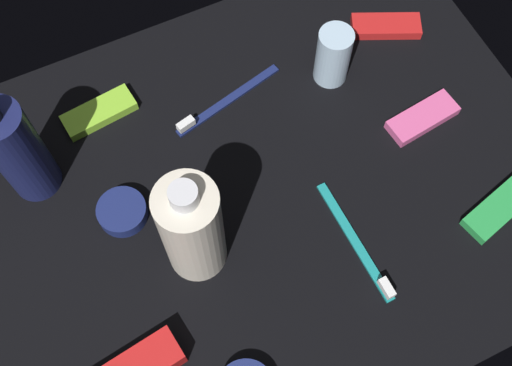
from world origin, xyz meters
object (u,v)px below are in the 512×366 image
Objects in this scene: cream_tin_right at (122,212)px; toothbrush_teal at (359,247)px; snack_bar_red at (386,26)px; snack_bar_green at (498,209)px; snack_bar_pink at (424,120)px; bodywash_bottle at (192,229)px; toothbrush_navy at (222,103)px; deodorant_stick at (333,56)px; snack_bar_lime at (99,113)px; lotion_bottle at (17,151)px.

toothbrush_teal is at bearing 145.94° from cream_tin_right.
snack_bar_red is at bearing -166.10° from cream_tin_right.
snack_bar_green is 15.92cm from snack_bar_pink.
cream_tin_right is (45.31, -20.89, 0.31)cm from snack_bar_green.
bodywash_bottle is 3.03× the size of cream_tin_right.
cream_tin_right is (18.87, 9.93, 0.46)cm from toothbrush_navy.
bodywash_bottle is at bearing 31.04° from deodorant_stick.
snack_bar_red is at bearing -107.36° from snack_bar_green.
toothbrush_navy is 1.71× the size of snack_bar_lime.
snack_bar_pink is (3.45, 16.69, 0.00)cm from snack_bar_red.
snack_bar_red is (-11.61, -3.71, -3.94)cm from deodorant_stick.
toothbrush_teal is 35.96cm from snack_bar_red.
cream_tin_right is at bearing -13.31° from snack_bar_pink.
bodywash_bottle is 1.91× the size of snack_bar_red.
bodywash_bottle is at bearing 93.54° from snack_bar_lime.
snack_bar_lime is at bearing -54.76° from toothbrush_teal.
deodorant_stick reaches higher than cream_tin_right.
snack_bar_lime is (33.02, -8.00, -3.94)cm from deodorant_stick.
toothbrush_navy is at bearing -75.43° from toothbrush_teal.
deodorant_stick is at bearing 159.79° from snack_bar_lime.
bodywash_bottle is (-15.59, 19.08, 0.50)cm from lotion_bottle.
snack_bar_green is (-26.44, 30.82, 0.14)cm from toothbrush_navy.
toothbrush_teal reaches higher than snack_bar_green.
snack_bar_pink is (-8.16, 12.98, -3.94)cm from deodorant_stick.
snack_bar_pink is at bearing 102.96° from snack_bar_red.
lotion_bottle is 44.98cm from toothbrush_teal.
toothbrush_teal is 19.57cm from snack_bar_green.
toothbrush_teal is 2.74× the size of cream_tin_right.
cream_tin_right is at bearing -53.49° from bodywash_bottle.
lotion_bottle is 24.64cm from bodywash_bottle.
snack_bar_pink is at bearing 148.69° from toothbrush_navy.
cream_tin_right is at bearing 131.66° from lotion_bottle.
snack_bar_green is at bearing 89.74° from snack_bar_pink.
snack_bar_pink is 1.58× the size of cream_tin_right.
lotion_bottle reaches higher than snack_bar_red.
toothbrush_navy reaches higher than snack_bar_green.
snack_bar_lime is (41.18, -20.98, 0.00)cm from snack_bar_pink.
snack_bar_green is at bearing 109.03° from deodorant_stick.
snack_bar_red and snack_bar_lime have the same top height.
snack_bar_green is 1.00× the size of snack_bar_pink.
snack_bar_red is (-28.11, -1.70, 0.14)cm from toothbrush_navy.
snack_bar_lime is at bearing -13.62° from deodorant_stick.
snack_bar_green is at bearing 170.29° from toothbrush_teal.
toothbrush_navy is at bearing 28.09° from snack_bar_red.
bodywash_bottle is 1.91× the size of snack_bar_pink.
toothbrush_navy and cream_tin_right have the same top height.
toothbrush_navy is at bearing -6.97° from deodorant_stick.
snack_bar_green is 1.00× the size of snack_bar_lime.
bodywash_bottle is 1.91× the size of snack_bar_green.
snack_bar_red is 17.05cm from snack_bar_pink.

